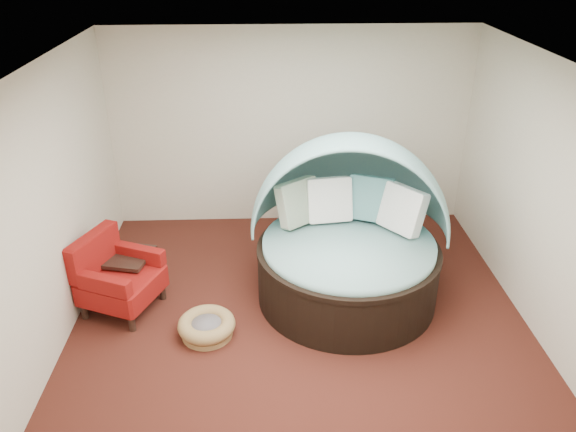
{
  "coord_description": "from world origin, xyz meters",
  "views": [
    {
      "loc": [
        -0.35,
        -5.01,
        3.9
      ],
      "look_at": [
        -0.11,
        0.6,
        1.01
      ],
      "focal_mm": 35.0,
      "sensor_mm": 36.0,
      "label": 1
    }
  ],
  "objects_px": {
    "side_table": "(128,268)",
    "red_armchair": "(116,276)",
    "canopy_daybed": "(349,226)",
    "pet_basket": "(207,326)"
  },
  "relations": [
    {
      "from": "canopy_daybed",
      "to": "red_armchair",
      "type": "xyz_separation_m",
      "value": [
        -2.64,
        -0.22,
        -0.47
      ]
    },
    {
      "from": "pet_basket",
      "to": "side_table",
      "type": "bearing_deg",
      "value": 139.89
    },
    {
      "from": "pet_basket",
      "to": "side_table",
      "type": "xyz_separation_m",
      "value": [
        -0.98,
        0.83,
        0.23
      ]
    },
    {
      "from": "canopy_daybed",
      "to": "side_table",
      "type": "height_order",
      "value": "canopy_daybed"
    },
    {
      "from": "side_table",
      "to": "red_armchair",
      "type": "bearing_deg",
      "value": -100.62
    },
    {
      "from": "pet_basket",
      "to": "red_armchair",
      "type": "height_order",
      "value": "red_armchair"
    },
    {
      "from": "red_armchair",
      "to": "side_table",
      "type": "bearing_deg",
      "value": 102.01
    },
    {
      "from": "canopy_daybed",
      "to": "side_table",
      "type": "relative_size",
      "value": 3.69
    },
    {
      "from": "red_armchair",
      "to": "side_table",
      "type": "xyz_separation_m",
      "value": [
        0.05,
        0.29,
        -0.08
      ]
    },
    {
      "from": "pet_basket",
      "to": "canopy_daybed",
      "type": "bearing_deg",
      "value": 25.4
    }
  ]
}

